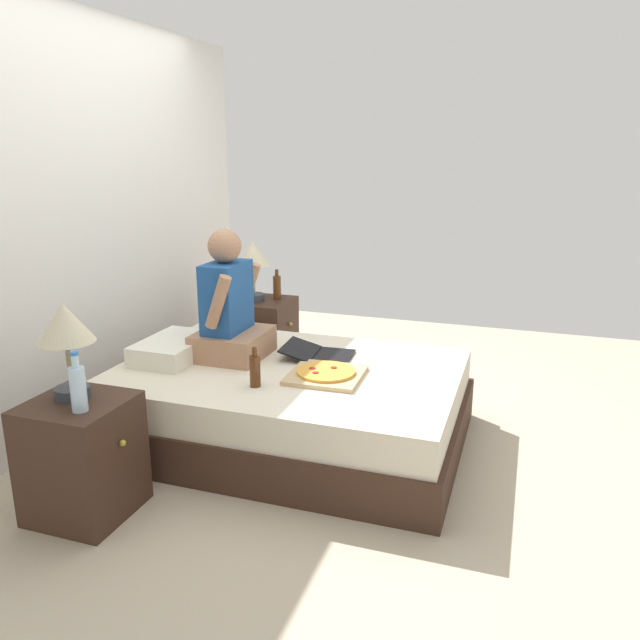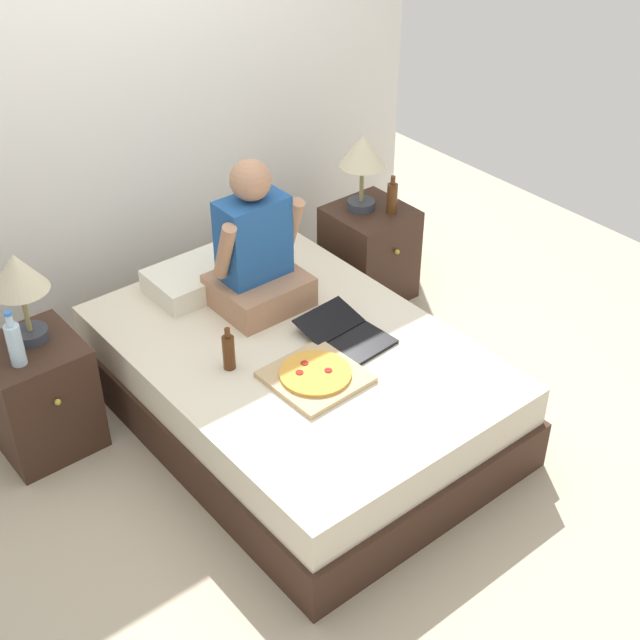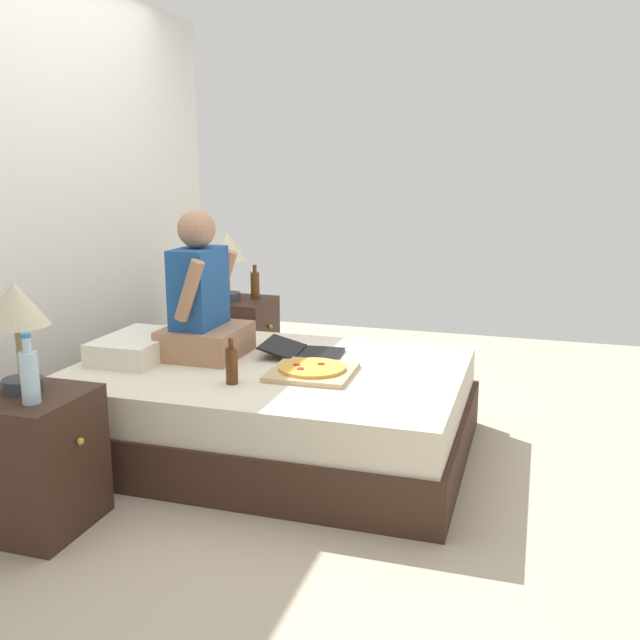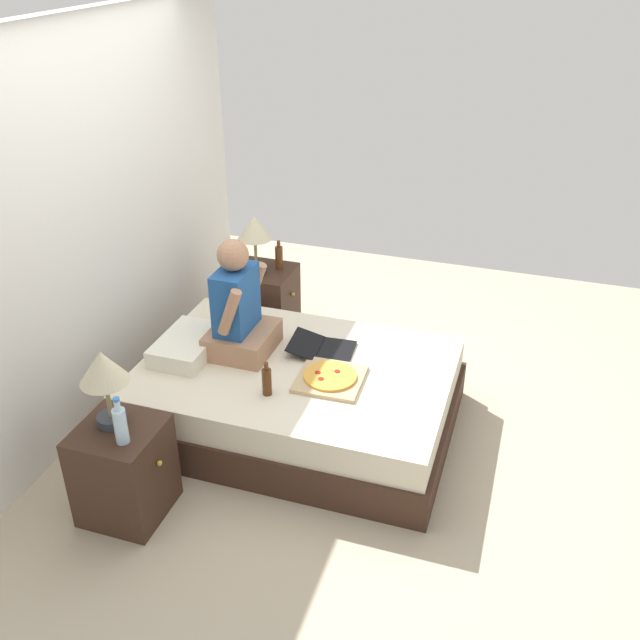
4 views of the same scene
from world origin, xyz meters
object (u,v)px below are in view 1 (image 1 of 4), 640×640
(lamp_on_left_nightstand, at_px, (66,330))
(water_bottle, at_px, (78,387))
(beer_bottle_on_bed, at_px, (255,370))
(person_seated, at_px, (229,311))
(nightstand_left, at_px, (83,458))
(pizza_box, at_px, (326,374))
(laptop, at_px, (322,355))
(nightstand_right, at_px, (263,336))
(beer_bottle, at_px, (277,287))
(bed, at_px, (290,404))
(lamp_on_right_nightstand, at_px, (253,258))

(lamp_on_left_nightstand, xyz_separation_m, water_bottle, (-0.12, -0.14, -0.22))
(water_bottle, height_order, beer_bottle_on_bed, water_bottle)
(person_seated, bearing_deg, nightstand_left, 168.81)
(beer_bottle_on_bed, bearing_deg, pizza_box, -51.22)
(nightstand_left, height_order, pizza_box, nightstand_left)
(water_bottle, bearing_deg, nightstand_left, 48.35)
(nightstand_left, height_order, water_bottle, water_bottle)
(water_bottle, distance_m, laptop, 1.52)
(nightstand_right, height_order, pizza_box, nightstand_right)
(nightstand_left, height_order, laptop, nightstand_left)
(beer_bottle, distance_m, pizza_box, 1.45)
(bed, relative_size, laptop, 4.60)
(nightstand_right, bearing_deg, bed, -148.55)
(person_seated, bearing_deg, nightstand_right, 12.96)
(laptop, bearing_deg, person_seated, 104.88)
(water_bottle, height_order, person_seated, person_seated)
(nightstand_left, relative_size, lamp_on_left_nightstand, 1.27)
(beer_bottle_on_bed, bearing_deg, beer_bottle, 18.19)
(person_seated, distance_m, laptop, 0.62)
(nightstand_left, xyz_separation_m, beer_bottle_on_bed, (0.70, -0.58, 0.26))
(lamp_on_left_nightstand, xyz_separation_m, lamp_on_right_nightstand, (2.01, 0.00, 0.00))
(bed, xyz_separation_m, nightstand_right, (1.04, 0.64, 0.06))
(person_seated, bearing_deg, laptop, -75.12)
(person_seated, bearing_deg, beer_bottle_on_bed, -139.64)
(lamp_on_right_nightstand, height_order, pizza_box, lamp_on_right_nightstand)
(bed, relative_size, nightstand_right, 3.51)
(bed, xyz_separation_m, beer_bottle, (1.11, 0.54, 0.44))
(lamp_on_left_nightstand, xyz_separation_m, nightstand_right, (2.04, -0.05, -0.61))
(lamp_on_left_nightstand, distance_m, pizza_box, 1.38)
(pizza_box, bearing_deg, nightstand_right, 38.34)
(lamp_on_left_nightstand, distance_m, beer_bottle, 2.13)
(lamp_on_right_nightstand, relative_size, pizza_box, 1.09)
(bed, bearing_deg, beer_bottle, 25.79)
(water_bottle, xyz_separation_m, nightstand_right, (2.16, 0.09, -0.40))
(nightstand_left, relative_size, person_seated, 0.73)
(lamp_on_left_nightstand, bearing_deg, beer_bottle_on_bed, -43.43)
(beer_bottle, relative_size, person_seated, 0.29)
(nightstand_left, distance_m, lamp_on_right_nightstand, 2.14)
(nightstand_left, height_order, nightstand_right, same)
(lamp_on_right_nightstand, relative_size, person_seated, 0.58)
(beer_bottle, height_order, person_seated, person_seated)
(bed, bearing_deg, pizza_box, -108.69)
(bed, xyz_separation_m, beer_bottle_on_bed, (-0.34, 0.06, 0.32))
(bed, bearing_deg, laptop, -29.68)
(beer_bottle, bearing_deg, laptop, -143.24)
(lamp_on_left_nightstand, relative_size, beer_bottle_on_bed, 2.05)
(water_bottle, distance_m, nightstand_right, 2.20)
(person_seated, distance_m, pizza_box, 0.74)
(person_seated, relative_size, pizza_box, 1.88)
(bed, bearing_deg, nightstand_right, 31.45)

